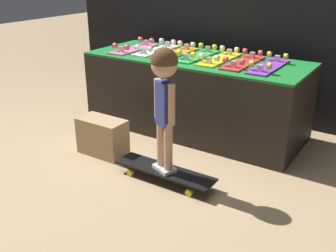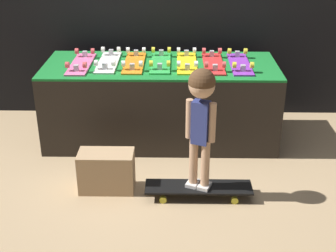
# 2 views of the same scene
# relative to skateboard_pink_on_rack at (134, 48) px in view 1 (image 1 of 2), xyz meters

# --- Properties ---
(ground_plane) EXTENTS (16.00, 16.00, 0.00)m
(ground_plane) POSITION_rel_skateboard_pink_on_rack_xyz_m (0.69, -0.45, -0.73)
(ground_plane) COLOR tan
(display_rack) EXTENTS (2.05, 0.81, 0.71)m
(display_rack) POSITION_rel_skateboard_pink_on_rack_xyz_m (0.69, 0.03, -0.38)
(display_rack) COLOR black
(display_rack) RESTS_ON ground_plane
(skateboard_pink_on_rack) EXTENTS (0.18, 0.61, 0.09)m
(skateboard_pink_on_rack) POSITION_rel_skateboard_pink_on_rack_xyz_m (0.00, 0.00, 0.00)
(skateboard_pink_on_rack) COLOR pink
(skateboard_pink_on_rack) RESTS_ON display_rack
(skateboard_white_on_rack) EXTENTS (0.18, 0.61, 0.09)m
(skateboard_white_on_rack) POSITION_rel_skateboard_pink_on_rack_xyz_m (0.23, 0.05, 0.00)
(skateboard_white_on_rack) COLOR white
(skateboard_white_on_rack) RESTS_ON display_rack
(skateboard_orange_on_rack) EXTENTS (0.18, 0.61, 0.09)m
(skateboard_orange_on_rack) POSITION_rel_skateboard_pink_on_rack_xyz_m (0.46, 0.04, 0.00)
(skateboard_orange_on_rack) COLOR orange
(skateboard_orange_on_rack) RESTS_ON display_rack
(skateboard_green_on_rack) EXTENTS (0.18, 0.61, 0.09)m
(skateboard_green_on_rack) POSITION_rel_skateboard_pink_on_rack_xyz_m (0.69, 0.05, 0.00)
(skateboard_green_on_rack) COLOR green
(skateboard_green_on_rack) RESTS_ON display_rack
(skateboard_yellow_on_rack) EXTENTS (0.18, 0.61, 0.09)m
(skateboard_yellow_on_rack) POSITION_rel_skateboard_pink_on_rack_xyz_m (0.93, 0.04, 0.00)
(skateboard_yellow_on_rack) COLOR yellow
(skateboard_yellow_on_rack) RESTS_ON display_rack
(skateboard_red_on_rack) EXTENTS (0.18, 0.61, 0.09)m
(skateboard_red_on_rack) POSITION_rel_skateboard_pink_on_rack_xyz_m (1.16, 0.03, 0.00)
(skateboard_red_on_rack) COLOR red
(skateboard_red_on_rack) RESTS_ON display_rack
(skateboard_purple_on_rack) EXTENTS (0.18, 0.61, 0.09)m
(skateboard_purple_on_rack) POSITION_rel_skateboard_pink_on_rack_xyz_m (1.39, 0.02, 0.00)
(skateboard_purple_on_rack) COLOR purple
(skateboard_purple_on_rack) RESTS_ON display_rack
(skateboard_on_floor) EXTENTS (0.79, 0.20, 0.09)m
(skateboard_on_floor) POSITION_rel_skateboard_pink_on_rack_xyz_m (1.00, -0.96, -0.66)
(skateboard_on_floor) COLOR black
(skateboard_on_floor) RESTS_ON ground_plane
(child) EXTENTS (0.21, 0.18, 0.91)m
(child) POSITION_rel_skateboard_pink_on_rack_xyz_m (1.00, -0.96, -0.00)
(child) COLOR silver
(child) RESTS_ON skateboard_on_floor
(storage_box) EXTENTS (0.41, 0.22, 0.31)m
(storage_box) POSITION_rel_skateboard_pink_on_rack_xyz_m (0.31, -0.87, -0.57)
(storage_box) COLOR tan
(storage_box) RESTS_ON ground_plane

